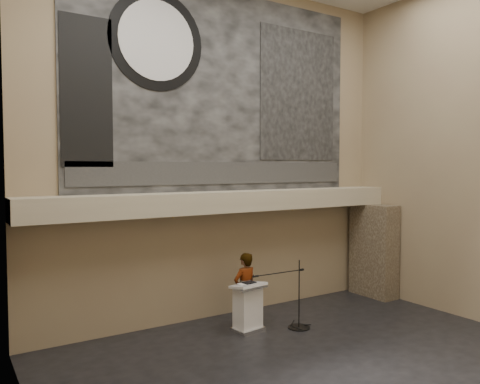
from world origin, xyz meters
TOP-DOWN VIEW (x-y plane):
  - floor at (0.00, 0.00)m, footprint 10.00×10.00m
  - wall_back at (0.00, 4.00)m, footprint 10.00×0.02m
  - wall_left at (-5.00, 0.00)m, footprint 0.02×8.00m
  - soffit at (0.00, 3.60)m, footprint 10.00×0.80m
  - sprinkler_left at (-1.60, 3.55)m, footprint 0.04×0.04m
  - sprinkler_right at (1.90, 3.55)m, footprint 0.04×0.04m
  - banner at (0.00, 3.97)m, footprint 8.00×0.05m
  - banner_text_strip at (0.00, 3.93)m, footprint 7.76×0.02m
  - banner_clock_rim at (-1.80, 3.93)m, footprint 2.30×0.02m
  - banner_clock_face at (-1.80, 3.91)m, footprint 1.84×0.02m
  - banner_building_print at (2.40, 3.93)m, footprint 2.60×0.02m
  - banner_brick_print at (-3.40, 3.93)m, footprint 1.10×0.02m
  - stone_pier at (4.65, 3.15)m, footprint 0.60×1.40m
  - lectern at (-0.14, 2.64)m, footprint 0.82×0.64m
  - binder at (-0.09, 2.66)m, footprint 0.30×0.25m
  - papers at (-0.25, 2.64)m, footprint 0.22×0.30m
  - speaker_person at (-0.02, 2.95)m, footprint 0.69×0.51m
  - mic_stand at (0.93, 2.14)m, footprint 1.55×0.52m

SIDE VIEW (x-z plane):
  - floor at x=0.00m, z-range 0.00..0.00m
  - mic_stand at x=0.93m, z-range -0.57..1.05m
  - lectern at x=-0.14m, z-range -0.02..1.12m
  - speaker_person at x=-0.02m, z-range 0.00..1.76m
  - papers at x=-0.25m, z-range 1.10..1.10m
  - binder at x=-0.09m, z-range 1.10..1.14m
  - stone_pier at x=4.65m, z-range 0.00..2.70m
  - sprinkler_left at x=-1.60m, z-range 2.64..2.70m
  - sprinkler_right at x=1.90m, z-range 2.64..2.70m
  - soffit at x=0.00m, z-range 2.70..3.20m
  - banner_text_strip at x=0.00m, z-range 3.38..3.93m
  - wall_back at x=0.00m, z-range 0.00..8.50m
  - wall_left at x=-5.00m, z-range 0.00..8.50m
  - banner_brick_print at x=-3.40m, z-range 3.80..7.00m
  - banner at x=0.00m, z-range 3.20..8.20m
  - banner_building_print at x=2.40m, z-range 4.00..7.60m
  - banner_clock_rim at x=-1.80m, z-range 5.55..7.85m
  - banner_clock_face at x=-1.80m, z-range 5.78..7.62m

